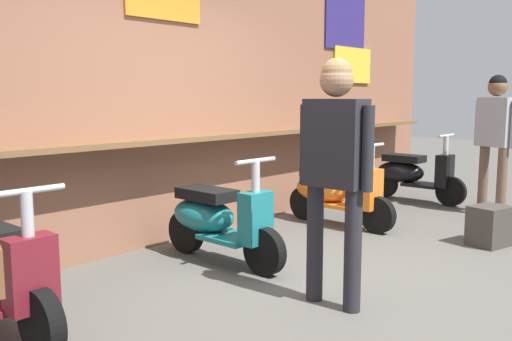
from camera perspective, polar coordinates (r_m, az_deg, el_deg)
The scene contains 8 objects.
ground_plane at distance 4.42m, azimuth 6.15°, elevation -11.92°, with size 30.65×30.65×0.00m, color #56544F.
market_stall_facade at distance 5.58m, azimuth -11.05°, elevation 10.99°, with size 10.94×0.61×3.63m.
scooter_teal at distance 4.97m, azimuth -4.14°, elevation -4.99°, with size 0.46×1.40×0.97m.
scooter_orange at distance 6.41m, azimuth 8.03°, elevation -2.17°, with size 0.46×1.40×0.97m.
scooter_black at distance 8.10m, azimuth 15.71°, elevation -0.32°, with size 0.46×1.40×0.97m.
shopper_browsing at distance 7.47m, azimuth 23.45°, elevation 4.01°, with size 0.32×0.56×1.74m.
shopper_passing at distance 3.84m, azimuth 8.16°, elevation 1.63°, with size 0.23×0.59×1.73m.
merchandise_crate at distance 5.99m, azimuth 22.97°, elevation -5.27°, with size 0.38×0.31×0.40m, color #3D3833.
Camera 1 is at (-3.40, -2.39, 1.48)m, focal length 38.80 mm.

